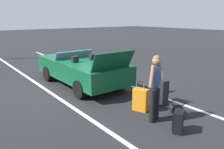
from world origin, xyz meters
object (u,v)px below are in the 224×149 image
object	(u,v)px
suitcase_large_black	(159,92)
suitcase_small_carryon	(178,122)
suitcase_medium_bright	(141,100)
convertible_car	(79,68)
traveler_person	(155,85)
duffel_bag	(177,109)

from	to	relation	value
suitcase_large_black	suitcase_small_carryon	xyz separation A→B (m)	(-1.40, 0.96, -0.12)
suitcase_medium_bright	suitcase_small_carryon	world-z (taller)	suitcase_medium_bright
suitcase_large_black	suitcase_small_carryon	distance (m)	1.71
convertible_car	traveler_person	world-z (taller)	traveler_person
suitcase_large_black	traveler_person	xyz separation A→B (m)	(-0.69, 0.96, 0.56)
convertible_car	duffel_bag	bearing A→B (deg)	-172.19
suitcase_medium_bright	duffel_bag	world-z (taller)	suitcase_medium_bright
suitcase_small_carryon	convertible_car	bearing A→B (deg)	-31.05
duffel_bag	suitcase_medium_bright	bearing A→B (deg)	34.52
suitcase_large_black	suitcase_small_carryon	bearing A→B (deg)	-127.36
suitcase_small_carryon	duffel_bag	bearing A→B (deg)	-81.00
suitcase_small_carryon	traveler_person	bearing A→B (deg)	-29.62
suitcase_large_black	traveler_person	size ratio (longest dim) A/B	0.64
convertible_car	suitcase_large_black	size ratio (longest dim) A/B	3.99
traveler_person	duffel_bag	bearing A→B (deg)	-116.64
duffel_bag	convertible_car	bearing A→B (deg)	8.48
suitcase_medium_bright	suitcase_small_carryon	size ratio (longest dim) A/B	1.72
convertible_car	suitcase_large_black	bearing A→B (deg)	-166.18
convertible_car	suitcase_small_carryon	xyz separation A→B (m)	(-4.70, 0.11, -0.34)
suitcase_large_black	duffel_bag	size ratio (longest dim) A/B	1.49
convertible_car	suitcase_large_black	xyz separation A→B (m)	(-3.29, -0.85, -0.22)
convertible_car	suitcase_medium_bright	distance (m)	3.33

